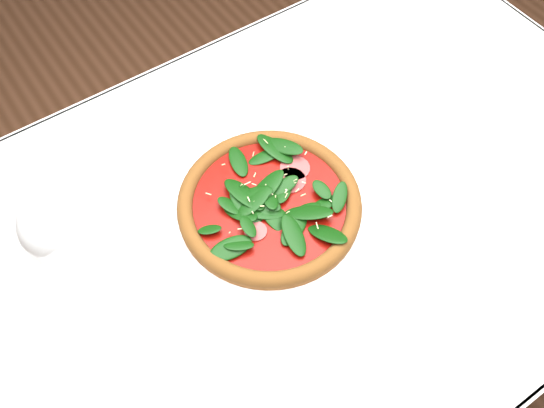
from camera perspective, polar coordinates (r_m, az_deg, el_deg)
ground at (r=1.63m, az=2.50°, el=-14.56°), size 6.00×6.00×0.00m
dining_table at (r=1.03m, az=3.82°, el=-2.89°), size 1.21×0.81×0.75m
plate at (r=0.93m, az=-0.24°, el=-0.47°), size 0.33×0.33×0.01m
pizza at (r=0.91m, az=-0.24°, el=0.16°), size 0.36×0.36×0.04m
wine_glass at (r=0.77m, az=-19.45°, el=-2.50°), size 0.09×0.09×0.23m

